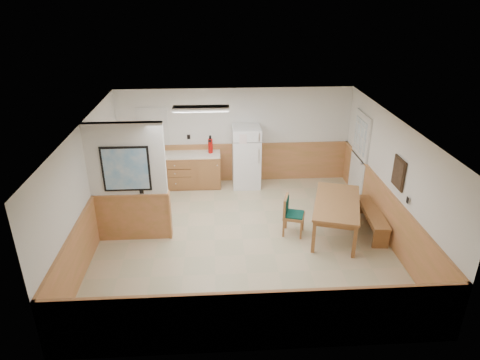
{
  "coord_description": "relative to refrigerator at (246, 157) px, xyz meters",
  "views": [
    {
      "loc": [
        -0.53,
        -7.58,
        4.82
      ],
      "look_at": [
        -0.03,
        0.4,
        1.17
      ],
      "focal_mm": 32.0,
      "sensor_mm": 36.0,
      "label": 1
    }
  ],
  "objects": [
    {
      "name": "right_wall",
      "position": [
        2.73,
        -2.63,
        0.45
      ],
      "size": [
        0.02,
        6.0,
        2.5
      ],
      "primitive_type": "cube",
      "color": "silver",
      "rests_on": "ground"
    },
    {
      "name": "kitchen_window",
      "position": [
        -2.37,
        0.35,
        0.75
      ],
      "size": [
        0.8,
        0.04,
        1.0
      ],
      "color": "silver",
      "rests_on": "back_wall"
    },
    {
      "name": "kitchen_counter",
      "position": [
        -1.48,
        0.05,
        -0.34
      ],
      "size": [
        2.2,
        0.61,
        1.0
      ],
      "color": "brown",
      "rests_on": "ground"
    },
    {
      "name": "wainscot_right",
      "position": [
        2.71,
        -2.63,
        -0.3
      ],
      "size": [
        0.04,
        6.0,
        1.0
      ],
      "primitive_type": "cube",
      "color": "#C87750",
      "rests_on": "ground"
    },
    {
      "name": "refrigerator",
      "position": [
        0.0,
        0.0,
        0.0
      ],
      "size": [
        0.71,
        0.72,
        1.6
      ],
      "rotation": [
        0.0,
        0.0,
        0.0
      ],
      "color": "white",
      "rests_on": "ground"
    },
    {
      "name": "fire_extinguisher",
      "position": [
        -0.91,
        0.09,
        0.3
      ],
      "size": [
        0.14,
        0.14,
        0.46
      ],
      "rotation": [
        0.0,
        0.0,
        0.23
      ],
      "color": "#AD0C09",
      "rests_on": "kitchen_counter"
    },
    {
      "name": "wainscot_back",
      "position": [
        -0.27,
        0.35,
        -0.3
      ],
      "size": [
        6.0,
        0.04,
        1.0
      ],
      "primitive_type": "cube",
      "color": "#C87750",
      "rests_on": "ground"
    },
    {
      "name": "back_wall",
      "position": [
        -0.27,
        0.37,
        0.45
      ],
      "size": [
        6.0,
        0.02,
        2.5
      ],
      "primitive_type": "cube",
      "color": "silver",
      "rests_on": "ground"
    },
    {
      "name": "dining_bench",
      "position": [
        2.53,
        -2.41,
        -0.46
      ],
      "size": [
        0.47,
        1.57,
        0.45
      ],
      "rotation": [
        0.0,
        0.0,
        -0.09
      ],
      "color": "#AA703E",
      "rests_on": "ground"
    },
    {
      "name": "dining_chair",
      "position": [
        0.73,
        -2.45,
        -0.3
      ],
      "size": [
        0.68,
        0.55,
        0.85
      ],
      "rotation": [
        0.0,
        0.0,
        -0.31
      ],
      "color": "#AA703E",
      "rests_on": "ground"
    },
    {
      "name": "wall_painting",
      "position": [
        2.69,
        -2.93,
        0.75
      ],
      "size": [
        0.04,
        0.5,
        0.6
      ],
      "color": "black",
      "rests_on": "right_wall"
    },
    {
      "name": "ground",
      "position": [
        -0.27,
        -2.63,
        -0.8
      ],
      "size": [
        6.0,
        6.0,
        0.0
      ],
      "primitive_type": "plane",
      "color": "tan",
      "rests_on": "ground"
    },
    {
      "name": "left_wall",
      "position": [
        -3.27,
        -2.63,
        0.45
      ],
      "size": [
        0.02,
        6.0,
        2.5
      ],
      "primitive_type": "cube",
      "color": "silver",
      "rests_on": "ground"
    },
    {
      "name": "dining_table",
      "position": [
        1.7,
        -2.51,
        -0.14
      ],
      "size": [
        1.38,
        1.98,
        0.75
      ],
      "rotation": [
        0.0,
        0.0,
        -0.3
      ],
      "color": "#AA703E",
      "rests_on": "ground"
    },
    {
      "name": "ceiling",
      "position": [
        -0.27,
        -2.63,
        1.7
      ],
      "size": [
        6.0,
        6.0,
        0.02
      ],
      "primitive_type": "cube",
      "color": "white",
      "rests_on": "back_wall"
    },
    {
      "name": "wainscot_left",
      "position": [
        -3.25,
        -2.63,
        -0.3
      ],
      "size": [
        0.04,
        6.0,
        1.0
      ],
      "primitive_type": "cube",
      "color": "#C87750",
      "rests_on": "ground"
    },
    {
      "name": "exterior_door",
      "position": [
        2.69,
        -0.73,
        0.25
      ],
      "size": [
        0.07,
        1.02,
        2.15
      ],
      "color": "silver",
      "rests_on": "ground"
    },
    {
      "name": "soap_bottle",
      "position": [
        -2.38,
        0.05,
        0.21
      ],
      "size": [
        0.08,
        0.08,
        0.22
      ],
      "primitive_type": "cylinder",
      "rotation": [
        0.0,
        0.0,
        -0.21
      ],
      "color": "#198A27",
      "rests_on": "kitchen_counter"
    },
    {
      "name": "partition_wall",
      "position": [
        -2.52,
        -2.43,
        0.43
      ],
      "size": [
        1.5,
        0.2,
        2.5
      ],
      "color": "silver",
      "rests_on": "ground"
    },
    {
      "name": "fluorescent_fixture",
      "position": [
        -1.07,
        -1.33,
        1.65
      ],
      "size": [
        1.2,
        0.3,
        0.09
      ],
      "color": "silver",
      "rests_on": "ceiling"
    }
  ]
}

